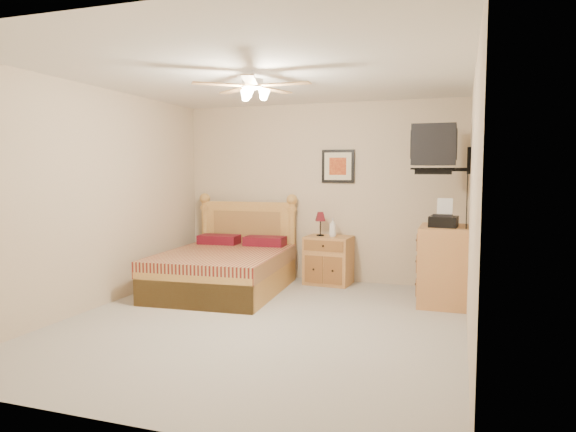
# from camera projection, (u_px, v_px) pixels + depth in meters

# --- Properties ---
(floor) EXTENTS (4.50, 4.50, 0.00)m
(floor) POSITION_uv_depth(u_px,v_px,m) (261.00, 323.00, 5.26)
(floor) COLOR #A5A095
(floor) RESTS_ON ground
(ceiling) EXTENTS (4.00, 4.50, 0.04)m
(ceiling) POSITION_uv_depth(u_px,v_px,m) (260.00, 75.00, 5.05)
(ceiling) COLOR white
(ceiling) RESTS_ON ground
(wall_back) EXTENTS (4.00, 0.04, 2.50)m
(wall_back) POSITION_uv_depth(u_px,v_px,m) (320.00, 193.00, 7.28)
(wall_back) COLOR beige
(wall_back) RESTS_ON ground
(wall_front) EXTENTS (4.00, 0.04, 2.50)m
(wall_front) POSITION_uv_depth(u_px,v_px,m) (120.00, 222.00, 3.03)
(wall_front) COLOR beige
(wall_front) RESTS_ON ground
(wall_left) EXTENTS (0.04, 4.50, 2.50)m
(wall_left) POSITION_uv_depth(u_px,v_px,m) (96.00, 198.00, 5.79)
(wall_left) COLOR beige
(wall_left) RESTS_ON ground
(wall_right) EXTENTS (0.04, 4.50, 2.50)m
(wall_right) POSITION_uv_depth(u_px,v_px,m) (472.00, 206.00, 4.52)
(wall_right) COLOR beige
(wall_right) RESTS_ON ground
(bed) EXTENTS (1.57, 1.99, 1.23)m
(bed) POSITION_uv_depth(u_px,v_px,m) (223.00, 244.00, 6.58)
(bed) COLOR #C1833C
(bed) RESTS_ON ground
(nightstand) EXTENTS (0.64, 0.49, 0.66)m
(nightstand) POSITION_uv_depth(u_px,v_px,m) (329.00, 260.00, 7.06)
(nightstand) COLOR #A76B3D
(nightstand) RESTS_ON ground
(table_lamp) EXTENTS (0.23, 0.23, 0.33)m
(table_lamp) POSITION_uv_depth(u_px,v_px,m) (320.00, 224.00, 7.08)
(table_lamp) COLOR #5D1119
(table_lamp) RESTS_ON nightstand
(lotion_bottle) EXTENTS (0.12, 0.12, 0.25)m
(lotion_bottle) POSITION_uv_depth(u_px,v_px,m) (333.00, 228.00, 6.98)
(lotion_bottle) COLOR white
(lotion_bottle) RESTS_ON nightstand
(framed_picture) EXTENTS (0.46, 0.04, 0.46)m
(framed_picture) POSITION_uv_depth(u_px,v_px,m) (338.00, 166.00, 7.14)
(framed_picture) COLOR black
(framed_picture) RESTS_ON wall_back
(dresser) EXTENTS (0.54, 0.78, 0.91)m
(dresser) POSITION_uv_depth(u_px,v_px,m) (443.00, 265.00, 5.99)
(dresser) COLOR #C67847
(dresser) RESTS_ON ground
(fax_machine) EXTENTS (0.33, 0.35, 0.33)m
(fax_machine) POSITION_uv_depth(u_px,v_px,m) (444.00, 213.00, 5.85)
(fax_machine) COLOR black
(fax_machine) RESTS_ON dresser
(magazine_lower) EXTENTS (0.29, 0.33, 0.03)m
(magazine_lower) POSITION_uv_depth(u_px,v_px,m) (438.00, 223.00, 6.20)
(magazine_lower) COLOR beige
(magazine_lower) RESTS_ON dresser
(magazine_upper) EXTENTS (0.19, 0.26, 0.02)m
(magazine_upper) POSITION_uv_depth(u_px,v_px,m) (437.00, 221.00, 6.20)
(magazine_upper) COLOR gray
(magazine_upper) RESTS_ON magazine_lower
(wall_tv) EXTENTS (0.56, 0.46, 0.58)m
(wall_tv) POSITION_uv_depth(u_px,v_px,m) (448.00, 148.00, 5.81)
(wall_tv) COLOR black
(wall_tv) RESTS_ON wall_right
(ceiling_fan) EXTENTS (1.14, 1.14, 0.28)m
(ceiling_fan) POSITION_uv_depth(u_px,v_px,m) (253.00, 86.00, 4.87)
(ceiling_fan) COLOR white
(ceiling_fan) RESTS_ON ceiling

